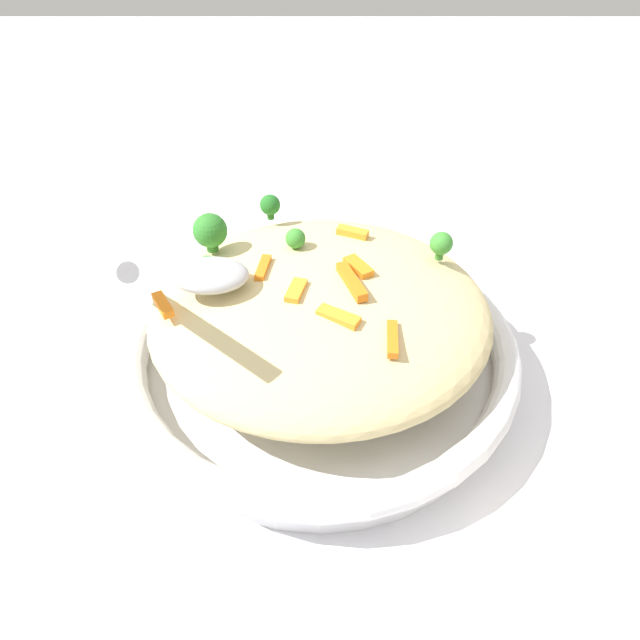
# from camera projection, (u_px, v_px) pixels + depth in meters

# --- Properties ---
(ground_plane) EXTENTS (2.40, 2.40, 0.00)m
(ground_plane) POSITION_uv_depth(u_px,v_px,m) (320.00, 374.00, 0.49)
(ground_plane) COLOR silver
(serving_bowl) EXTENTS (0.32, 0.32, 0.05)m
(serving_bowl) POSITION_uv_depth(u_px,v_px,m) (320.00, 352.00, 0.48)
(serving_bowl) COLOR silver
(serving_bowl) RESTS_ON ground_plane
(pasta_mound) EXTENTS (0.26, 0.25, 0.06)m
(pasta_mound) POSITION_uv_depth(u_px,v_px,m) (320.00, 311.00, 0.45)
(pasta_mound) COLOR #DBC689
(pasta_mound) RESTS_ON serving_bowl
(carrot_piece_0) EXTENTS (0.03, 0.02, 0.01)m
(carrot_piece_0) POSITION_uv_depth(u_px,v_px,m) (338.00, 317.00, 0.40)
(carrot_piece_0) COLOR orange
(carrot_piece_0) RESTS_ON pasta_mound
(carrot_piece_1) EXTENTS (0.02, 0.04, 0.01)m
(carrot_piece_1) POSITION_uv_depth(u_px,v_px,m) (352.00, 282.00, 0.42)
(carrot_piece_1) COLOR orange
(carrot_piece_1) RESTS_ON pasta_mound
(carrot_piece_2) EXTENTS (0.03, 0.02, 0.01)m
(carrot_piece_2) POSITION_uv_depth(u_px,v_px,m) (353.00, 233.00, 0.48)
(carrot_piece_2) COLOR orange
(carrot_piece_2) RESTS_ON pasta_mound
(carrot_piece_3) EXTENTS (0.02, 0.03, 0.01)m
(carrot_piece_3) POSITION_uv_depth(u_px,v_px,m) (296.00, 291.00, 0.41)
(carrot_piece_3) COLOR orange
(carrot_piece_3) RESTS_ON pasta_mound
(carrot_piece_4) EXTENTS (0.02, 0.03, 0.01)m
(carrot_piece_4) POSITION_uv_depth(u_px,v_px,m) (358.00, 267.00, 0.44)
(carrot_piece_4) COLOR orange
(carrot_piece_4) RESTS_ON pasta_mound
(carrot_piece_5) EXTENTS (0.02, 0.03, 0.01)m
(carrot_piece_5) POSITION_uv_depth(u_px,v_px,m) (163.00, 304.00, 0.41)
(carrot_piece_5) COLOR orange
(carrot_piece_5) RESTS_ON pasta_mound
(carrot_piece_6) EXTENTS (0.01, 0.03, 0.01)m
(carrot_piece_6) POSITION_uv_depth(u_px,v_px,m) (263.00, 268.00, 0.44)
(carrot_piece_6) COLOR orange
(carrot_piece_6) RESTS_ON pasta_mound
(carrot_piece_7) EXTENTS (0.01, 0.03, 0.01)m
(carrot_piece_7) POSITION_uv_depth(u_px,v_px,m) (392.00, 339.00, 0.38)
(carrot_piece_7) COLOR orange
(carrot_piece_7) RESTS_ON pasta_mound
(broccoli_floret_0) EXTENTS (0.03, 0.03, 0.03)m
(broccoli_floret_0) POSITION_uv_depth(u_px,v_px,m) (210.00, 231.00, 0.46)
(broccoli_floret_0) COLOR #296820
(broccoli_floret_0) RESTS_ON pasta_mound
(broccoli_floret_1) EXTENTS (0.02, 0.02, 0.02)m
(broccoli_floret_1) POSITION_uv_depth(u_px,v_px,m) (296.00, 239.00, 0.46)
(broccoli_floret_1) COLOR #377928
(broccoli_floret_1) RESTS_ON pasta_mound
(broccoli_floret_2) EXTENTS (0.02, 0.02, 0.02)m
(broccoli_floret_2) POSITION_uv_depth(u_px,v_px,m) (270.00, 205.00, 0.50)
(broccoli_floret_2) COLOR #205B1C
(broccoli_floret_2) RESTS_ON pasta_mound
(broccoli_floret_3) EXTENTS (0.02, 0.02, 0.02)m
(broccoli_floret_3) POSITION_uv_depth(u_px,v_px,m) (441.00, 244.00, 0.45)
(broccoli_floret_3) COLOR #377928
(broccoli_floret_3) RESTS_ON pasta_mound
(broccoli_floret_4) EXTENTS (0.02, 0.02, 0.02)m
(broccoli_floret_4) POSITION_uv_depth(u_px,v_px,m) (208.00, 269.00, 0.43)
(broccoli_floret_4) COLOR #377928
(broccoli_floret_4) RESTS_ON pasta_mound
(serving_spoon) EXTENTS (0.12, 0.12, 0.08)m
(serving_spoon) POSITION_uv_depth(u_px,v_px,m) (179.00, 271.00, 0.40)
(serving_spoon) COLOR #B7B7BC
(serving_spoon) RESTS_ON pasta_mound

